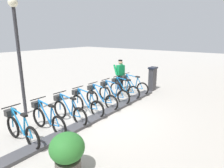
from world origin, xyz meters
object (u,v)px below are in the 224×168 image
at_px(bike_docked_4, 85,103).
at_px(worker_near_rack, 120,74).
at_px(bike_docked_7, 21,128).
at_px(bike_docked_1, 123,89).
at_px(lamp_post, 17,42).
at_px(bike_docked_5, 68,110).
at_px(payment_kiosk, 152,78).
at_px(bike_docked_2, 112,93).
at_px(planter_bush, 67,152).
at_px(bike_docked_6, 47,118).
at_px(bike_docked_3, 100,98).
at_px(bike_docked_0, 132,85).

xyz_separation_m(bike_docked_4, worker_near_rack, (0.85, -3.54, 0.48)).
height_order(bike_docked_7, worker_near_rack, worker_near_rack).
bearing_deg(bike_docked_1, lamp_post, 64.56).
relative_size(bike_docked_1, bike_docked_5, 1.00).
bearing_deg(lamp_post, bike_docked_5, -164.16).
relative_size(bike_docked_5, worker_near_rack, 1.04).
bearing_deg(bike_docked_7, bike_docked_5, -90.00).
relative_size(payment_kiosk, bike_docked_5, 0.74).
relative_size(bike_docked_2, worker_near_rack, 1.04).
distance_m(bike_docked_1, planter_bush, 5.59).
bearing_deg(bike_docked_2, bike_docked_6, 90.00).
bearing_deg(bike_docked_1, bike_docked_3, 90.00).
height_order(bike_docked_1, bike_docked_3, same).
distance_m(bike_docked_6, bike_docked_7, 0.85).
xyz_separation_m(worker_near_rack, planter_bush, (-2.91, 6.16, -0.37)).
distance_m(bike_docked_7, planter_bush, 2.07).
height_order(payment_kiosk, bike_docked_6, payment_kiosk).
height_order(bike_docked_7, lamp_post, lamp_post).
relative_size(bike_docked_5, planter_bush, 1.77).
bearing_deg(bike_docked_4, bike_docked_6, 90.00).
bearing_deg(lamp_post, planter_bush, 162.59).
distance_m(bike_docked_0, planter_bush, 6.39).
distance_m(bike_docked_2, worker_near_rack, 2.07).
xyz_separation_m(bike_docked_3, bike_docked_6, (0.00, 2.56, 0.00)).
bearing_deg(bike_docked_5, bike_docked_6, 90.00).
relative_size(bike_docked_0, bike_docked_5, 1.00).
bearing_deg(bike_docked_5, bike_docked_0, -90.00).
height_order(bike_docked_5, lamp_post, lamp_post).
height_order(payment_kiosk, worker_near_rack, worker_near_rack).
xyz_separation_m(payment_kiosk, bike_docked_3, (0.57, 3.68, -0.24)).
relative_size(bike_docked_4, worker_near_rack, 1.04).
bearing_deg(payment_kiosk, bike_docked_1, 73.86).
xyz_separation_m(payment_kiosk, bike_docked_6, (0.57, 6.25, -0.24)).
bearing_deg(bike_docked_0, lamp_post, 68.64).
relative_size(bike_docked_3, worker_near_rack, 1.04).
relative_size(bike_docked_2, bike_docked_3, 1.00).
height_order(worker_near_rack, lamp_post, lamp_post).
relative_size(payment_kiosk, bike_docked_3, 0.74).
height_order(bike_docked_2, bike_docked_4, same).
height_order(bike_docked_3, worker_near_rack, worker_near_rack).
relative_size(payment_kiosk, worker_near_rack, 0.77).
bearing_deg(bike_docked_4, bike_docked_1, -90.00).
xyz_separation_m(bike_docked_5, lamp_post, (1.88, 0.53, 2.29)).
distance_m(bike_docked_3, worker_near_rack, 2.85).
bearing_deg(bike_docked_7, bike_docked_2, -90.00).
distance_m(bike_docked_2, planter_bush, 4.80).
height_order(bike_docked_0, bike_docked_1, same).
bearing_deg(bike_docked_2, bike_docked_0, -90.00).
bearing_deg(worker_near_rack, bike_docked_7, 97.93).
bearing_deg(bike_docked_5, bike_docked_7, 90.00).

